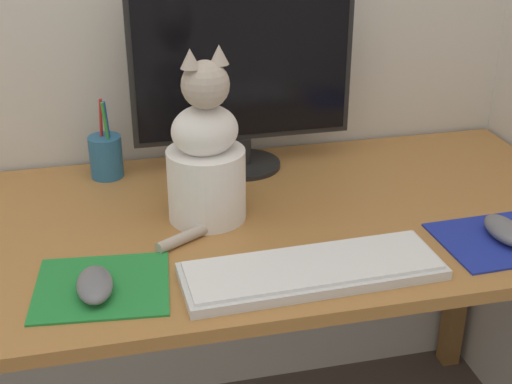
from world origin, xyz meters
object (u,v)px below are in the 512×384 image
monitor (243,75)px  computer_mouse_right (505,230)px  computer_mouse_left (95,285)px  cat (206,158)px  pen_cup (106,156)px  keyboard (312,270)px

monitor → computer_mouse_right: monitor is taller
computer_mouse_left → cat: size_ratio=0.32×
monitor → computer_mouse_left: 0.61m
monitor → pen_cup: (-0.31, 0.02, -0.17)m
keyboard → cat: cat is taller
computer_mouse_right → cat: 0.58m
monitor → cat: bearing=-117.9°
pen_cup → computer_mouse_left: bearing=-94.8°
computer_mouse_left → computer_mouse_right: (0.75, 0.01, 0.00)m
monitor → keyboard: size_ratio=1.08×
keyboard → computer_mouse_left: bearing=174.1°
monitor → pen_cup: monitor is taller
monitor → keyboard: bearing=-88.1°
computer_mouse_left → cat: bearing=45.3°
monitor → pen_cup: 0.35m
monitor → computer_mouse_right: bearing=-48.0°
computer_mouse_left → cat: cat is taller
cat → keyboard: bearing=-72.0°
keyboard → pen_cup: bearing=120.9°
computer_mouse_right → cat: size_ratio=0.33×
computer_mouse_left → cat: 0.34m
computer_mouse_left → keyboard: bearing=-3.9°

